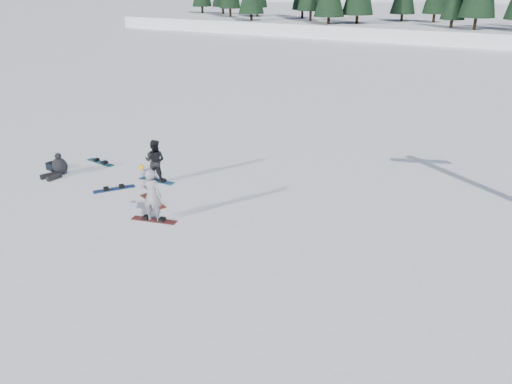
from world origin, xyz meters
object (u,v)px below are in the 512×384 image
snowboarder_woman (152,195)px  gear_bag (52,166)px  snowboard_loose_a (114,189)px  snowboard_loose_b (153,201)px  snowboarder_man (155,161)px  snowboard_loose_c (101,163)px  seated_rider (59,167)px

snowboarder_woman → gear_bag: 6.75m
snowboard_loose_a → snowboard_loose_b: 1.95m
snowboarder_man → snowboard_loose_c: 3.48m
snowboarder_woman → seated_rider: size_ratio=1.71×
snowboarder_man → snowboard_loose_c: bearing=-23.1°
snowboard_loose_c → snowboard_loose_b: 4.86m
snowboard_loose_a → snowboard_loose_c: size_ratio=1.00×
snowboard_loose_b → gear_bag: bearing=-160.7°
snowboard_loose_c → snowboarder_woman: bearing=-22.3°
snowboard_loose_c → snowboard_loose_b: size_ratio=1.00×
snowboarder_woman → snowboard_loose_c: size_ratio=1.28×
snowboarder_woman → snowboarder_man: snowboarder_woman is taller
seated_rider → snowboard_loose_b: seated_rider is taller
snowboarder_man → snowboard_loose_b: (1.06, -1.55, -0.81)m
snowboarder_man → seated_rider: (-3.78, -1.28, -0.48)m
snowboarder_woman → seated_rider: bearing=-27.2°
snowboarder_woman → gear_bag: size_ratio=4.27×
snowboarder_man → seated_rider: snowboarder_man is taller
gear_bag → snowboard_loose_b: 5.56m
snowboarder_woman → gear_bag: snowboarder_woman is taller
snowboarder_woman → seated_rider: (-5.80, 1.41, -0.55)m
snowboarder_man → gear_bag: (-4.48, -1.02, -0.68)m
seated_rider → snowboarder_man: bearing=32.5°
gear_bag → snowboard_loose_c: 1.90m
snowboard_loose_b → snowboarder_man: bearing=149.1°
seated_rider → snowboard_loose_c: bearing=90.3°
snowboarder_man → snowboard_loose_b: bearing=109.7°
snowboarder_woman → snowboard_loose_c: bearing=-44.2°
seated_rider → snowboard_loose_c: size_ratio=0.75×
snowboarder_woman → seated_rider: 6.00m
snowboard_loose_a → snowboard_loose_b: (1.94, -0.18, 0.00)m
snowboard_loose_a → snowboard_loose_b: size_ratio=1.00×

